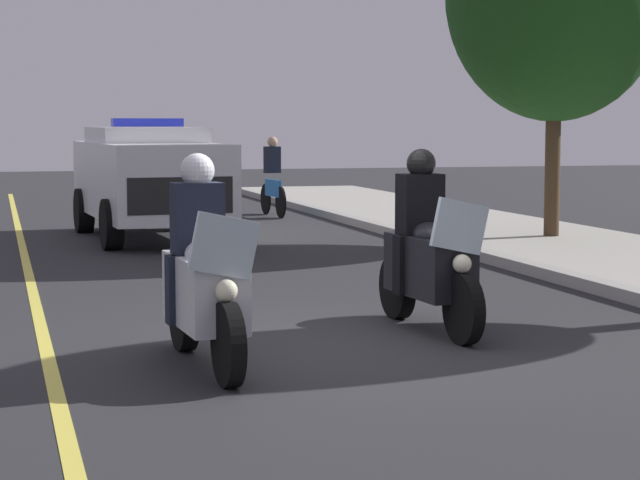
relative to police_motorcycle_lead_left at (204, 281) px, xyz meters
The scene contains 6 objects.
ground_plane 1.56m from the police_motorcycle_lead_left, 115.93° to the left, with size 80.00×80.00×0.00m, color #28282B.
lane_stripe_center 1.52m from the police_motorcycle_lead_left, 116.86° to the right, with size 48.00×0.12×0.01m, color #E0D14C.
police_motorcycle_lead_left is the anchor object (origin of this frame).
police_motorcycle_lead_right 2.57m from the police_motorcycle_lead_left, 115.10° to the left, with size 2.14×0.61×1.72m.
police_suv 10.78m from the police_motorcycle_lead_left, behind, with size 5.01×2.33×2.05m.
cyclist_background 15.53m from the police_motorcycle_lead_left, 164.74° to the left, with size 1.76×0.33×1.69m.
Camera 1 is at (9.79, -2.84, 1.95)m, focal length 65.60 mm.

